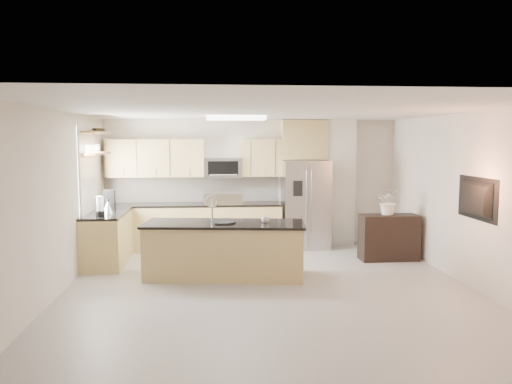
{
  "coord_description": "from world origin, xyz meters",
  "views": [
    {
      "loc": [
        -0.81,
        -7.03,
        2.19
      ],
      "look_at": [
        -0.08,
        1.3,
        1.31
      ],
      "focal_mm": 35.0,
      "sensor_mm": 36.0,
      "label": 1
    }
  ],
  "objects": [
    {
      "name": "window",
      "position": [
        -2.98,
        1.85,
        1.65
      ],
      "size": [
        0.04,
        1.15,
        1.65
      ],
      "color": "white",
      "rests_on": "wall_left"
    },
    {
      "name": "kettle",
      "position": [
        -2.63,
        1.72,
        1.03
      ],
      "size": [
        0.2,
        0.2,
        0.25
      ],
      "color": "#A5A5A7",
      "rests_on": "left_counter"
    },
    {
      "name": "partition_column",
      "position": [
        1.82,
        3.1,
        1.3
      ],
      "size": [
        0.6,
        0.3,
        2.6
      ],
      "primitive_type": "cube",
      "color": "beige",
      "rests_on": "floor"
    },
    {
      "name": "floor",
      "position": [
        0.0,
        0.0,
        0.0
      ],
      "size": [
        6.5,
        6.5,
        0.0
      ],
      "primitive_type": "plane",
      "color": "#A7A39F",
      "rests_on": "ground"
    },
    {
      "name": "credenza",
      "position": [
        2.39,
        1.7,
        0.42
      ],
      "size": [
        1.04,
        0.45,
        0.83
      ],
      "primitive_type": "cube",
      "rotation": [
        0.0,
        0.0,
        0.01
      ],
      "color": "black",
      "rests_on": "floor"
    },
    {
      "name": "wall_front",
      "position": [
        0.0,
        -3.25,
        1.3
      ],
      "size": [
        6.0,
        0.02,
        2.6
      ],
      "primitive_type": "cube",
      "color": "beige",
      "rests_on": "floor"
    },
    {
      "name": "bowl",
      "position": [
        -2.85,
        2.29,
        2.38
      ],
      "size": [
        0.44,
        0.44,
        0.08
      ],
      "primitive_type": "imported",
      "rotation": [
        0.0,
        0.0,
        0.4
      ],
      "color": "#A5A5A7",
      "rests_on": "shelf_upper"
    },
    {
      "name": "microwave",
      "position": [
        -0.6,
        3.04,
        1.63
      ],
      "size": [
        0.76,
        0.4,
        0.4
      ],
      "color": "#A5A5A7",
      "rests_on": "upper_cabinets"
    },
    {
      "name": "wall_left",
      "position": [
        -3.0,
        0.0,
        1.3
      ],
      "size": [
        0.02,
        6.5,
        2.6
      ],
      "primitive_type": "cube",
      "color": "beige",
      "rests_on": "floor"
    },
    {
      "name": "shelf_upper",
      "position": [
        -2.85,
        1.95,
        2.32
      ],
      "size": [
        0.3,
        1.2,
        0.04
      ],
      "primitive_type": "cube",
      "color": "olive",
      "rests_on": "wall_left"
    },
    {
      "name": "wall_back",
      "position": [
        0.0,
        3.25,
        1.3
      ],
      "size": [
        6.0,
        0.02,
        2.6
      ],
      "primitive_type": "cube",
      "color": "beige",
      "rests_on": "floor"
    },
    {
      "name": "platter",
      "position": [
        -0.65,
        0.8,
        0.89
      ],
      "size": [
        0.43,
        0.43,
        0.02
      ],
      "primitive_type": "cylinder",
      "rotation": [
        0.0,
        0.0,
        0.07
      ],
      "color": "black",
      "rests_on": "island"
    },
    {
      "name": "ceiling",
      "position": [
        0.0,
        0.0,
        2.6
      ],
      "size": [
        6.0,
        6.5,
        0.02
      ],
      "primitive_type": "cube",
      "color": "silver",
      "rests_on": "wall_back"
    },
    {
      "name": "upper_cabinets",
      "position": [
        -1.3,
        3.09,
        1.83
      ],
      "size": [
        3.5,
        0.33,
        0.75
      ],
      "color": "tan",
      "rests_on": "wall_back"
    },
    {
      "name": "blender",
      "position": [
        -2.67,
        1.36,
        1.07
      ],
      "size": [
        0.15,
        0.15,
        0.34
      ],
      "color": "black",
      "rests_on": "left_counter"
    },
    {
      "name": "flower_vase",
      "position": [
        2.38,
        1.7,
        1.2
      ],
      "size": [
        0.83,
        0.78,
        0.74
      ],
      "primitive_type": "imported",
      "rotation": [
        0.0,
        0.0,
        -0.37
      ],
      "color": "white",
      "rests_on": "credenza"
    },
    {
      "name": "left_counter",
      "position": [
        -2.67,
        1.85,
        0.46
      ],
      "size": [
        0.66,
        1.5,
        0.92
      ],
      "color": "tan",
      "rests_on": "floor"
    },
    {
      "name": "cup",
      "position": [
        0.02,
        0.76,
        0.93
      ],
      "size": [
        0.17,
        0.17,
        0.1
      ],
      "primitive_type": "imported",
      "rotation": [
        0.0,
        0.0,
        0.37
      ],
      "color": "white",
      "rests_on": "island"
    },
    {
      "name": "television",
      "position": [
        2.91,
        -0.2,
        1.35
      ],
      "size": [
        0.14,
        1.08,
        0.62
      ],
      "primitive_type": "imported",
      "rotation": [
        0.0,
        0.0,
        1.57
      ],
      "color": "black",
      "rests_on": "wall_right"
    },
    {
      "name": "back_counter",
      "position": [
        -1.23,
        2.93,
        0.47
      ],
      "size": [
        3.55,
        0.66,
        1.44
      ],
      "color": "tan",
      "rests_on": "floor"
    },
    {
      "name": "range",
      "position": [
        -0.6,
        2.92,
        0.47
      ],
      "size": [
        0.76,
        0.64,
        1.14
      ],
      "color": "black",
      "rests_on": "floor"
    },
    {
      "name": "coffee_maker",
      "position": [
        -2.69,
        2.23,
        1.09
      ],
      "size": [
        0.21,
        0.25,
        0.35
      ],
      "color": "black",
      "rests_on": "left_counter"
    },
    {
      "name": "ceiling_fixture",
      "position": [
        -0.4,
        1.6,
        2.56
      ],
      "size": [
        1.0,
        0.5,
        0.06
      ],
      "primitive_type": "cube",
      "color": "white",
      "rests_on": "ceiling"
    },
    {
      "name": "island",
      "position": [
        -0.63,
        0.82,
        0.44
      ],
      "size": [
        2.63,
        1.22,
        1.3
      ],
      "rotation": [
        0.0,
        0.0,
        -0.12
      ],
      "color": "tan",
      "rests_on": "floor"
    },
    {
      "name": "wall_right",
      "position": [
        3.0,
        0.0,
        1.3
      ],
      "size": [
        0.02,
        6.5,
        2.6
      ],
      "primitive_type": "cube",
      "color": "beige",
      "rests_on": "floor"
    },
    {
      "name": "refrigerator",
      "position": [
        1.06,
        2.87,
        0.89
      ],
      "size": [
        0.92,
        0.78,
        1.78
      ],
      "color": "#A5A5A7",
      "rests_on": "floor"
    },
    {
      "name": "shelf_lower",
      "position": [
        -2.85,
        1.95,
        1.95
      ],
      "size": [
        0.3,
        1.2,
        0.04
      ],
      "primitive_type": "cube",
      "color": "olive",
      "rests_on": "wall_left"
    }
  ]
}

